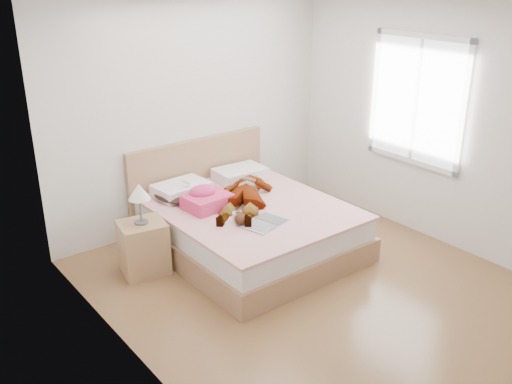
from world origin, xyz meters
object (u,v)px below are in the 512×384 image
towel (206,199)px  plush_toy (241,218)px  bed (245,223)px  magazine (265,223)px  coffee_mug (237,217)px  phone (186,183)px  nightstand (143,243)px  woman (246,189)px

towel → plush_toy: size_ratio=2.23×
plush_toy → bed: bearing=47.9°
magazine → coffee_mug: coffee_mug is taller
phone → coffee_mug: size_ratio=0.80×
coffee_mug → plush_toy: (-0.01, -0.08, 0.01)m
bed → nightstand: 1.14m
coffee_mug → phone: bearing=95.8°
woman → phone: bearing=-173.8°
magazine → nightstand: nightstand is taller
woman → plush_toy: 0.65m
phone → towel: 0.36m
woman → plush_toy: bearing=-86.4°
phone → plush_toy: 0.90m
phone → woman: bearing=-83.8°
plush_toy → towel: bearing=94.8°
coffee_mug → magazine: bearing=-51.0°
bed → woman: bearing=51.8°
coffee_mug → bed: bearing=42.2°
phone → plush_toy: bearing=-130.5°
plush_toy → nightstand: bearing=144.1°
bed → magazine: size_ratio=4.09×
phone → towel: bearing=-130.7°
towel → magazine: (0.24, -0.69, -0.09)m
bed → nightstand: (-1.12, 0.19, 0.04)m
woman → bed: size_ratio=0.72×
bed → towel: bed is taller
nightstand → towel: bearing=-1.9°
magazine → nightstand: size_ratio=0.54×
coffee_mug → nightstand: nightstand is taller
bed → magazine: bed is taller
woman → nightstand: bearing=-138.8°
plush_toy → phone: bearing=94.7°
woman → towel: bearing=-141.3°
woman → phone: (-0.50, 0.40, 0.08)m
phone → nightstand: (-0.71, -0.32, -0.38)m
woman → bed: bed is taller
bed → nightstand: size_ratio=2.21×
magazine → coffee_mug: size_ratio=4.29×
woman → towel: size_ratio=3.13×
bed → towel: size_ratio=4.33×
woman → nightstand: (-1.21, 0.08, -0.30)m
plush_toy → nightstand: (-0.78, 0.56, -0.26)m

